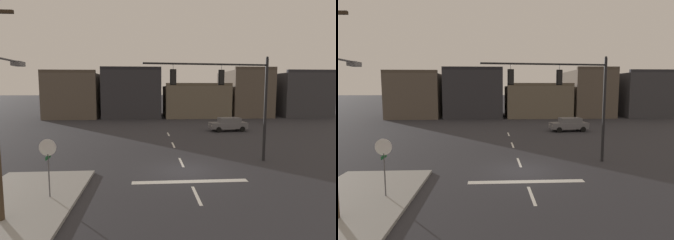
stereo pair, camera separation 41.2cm
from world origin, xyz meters
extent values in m
plane|color=#2B2B30|center=(0.00, 0.00, 0.00)|extent=(400.00, 400.00, 0.00)
cube|color=gray|center=(-8.04, -4.00, 0.07)|extent=(5.00, 8.00, 0.15)
cube|color=silver|center=(0.00, -2.00, 0.00)|extent=(6.40, 0.50, 0.01)
cube|color=silver|center=(0.00, -4.00, 0.00)|extent=(0.16, 2.40, 0.01)
cube|color=silver|center=(0.00, 2.00, 0.00)|extent=(0.16, 2.40, 0.01)
cube|color=silver|center=(0.00, 8.00, 0.00)|extent=(0.16, 2.40, 0.01)
cube|color=silver|center=(0.00, 14.00, 0.00)|extent=(0.16, 2.40, 0.01)
cylinder|color=black|center=(5.86, 2.05, 3.56)|extent=(0.20, 0.20, 7.12)
cylinder|color=black|center=(1.63, 1.62, 6.68)|extent=(8.47, 0.98, 0.12)
sphere|color=black|center=(5.86, 2.05, 7.17)|extent=(0.18, 0.18, 0.18)
cylinder|color=#56565B|center=(2.61, 1.72, 6.44)|extent=(0.03, 0.03, 0.35)
cube|color=black|center=(2.61, 1.72, 5.82)|extent=(0.32, 0.27, 0.90)
sphere|color=green|center=(2.60, 1.85, 6.10)|extent=(0.20, 0.20, 0.20)
sphere|color=#2D2314|center=(2.60, 1.85, 5.82)|extent=(0.20, 0.20, 0.20)
sphere|color=black|center=(2.60, 1.85, 5.54)|extent=(0.20, 0.20, 0.20)
cube|color=black|center=(2.61, 1.70, 5.82)|extent=(0.42, 0.07, 1.02)
cylinder|color=#56565B|center=(-0.64, 1.39, 6.44)|extent=(0.03, 0.03, 0.35)
cube|color=black|center=(-0.64, 1.39, 5.82)|extent=(0.32, 0.27, 0.90)
sphere|color=green|center=(-0.66, 1.51, 6.10)|extent=(0.20, 0.20, 0.20)
sphere|color=#2D2314|center=(-0.66, 1.51, 5.82)|extent=(0.20, 0.20, 0.20)
sphere|color=black|center=(-0.66, 1.51, 5.54)|extent=(0.20, 0.20, 0.20)
cube|color=black|center=(-0.64, 1.37, 5.82)|extent=(0.42, 0.07, 1.02)
cylinder|color=#56565B|center=(-6.81, -4.03, 1.07)|extent=(0.06, 0.06, 2.15)
cylinder|color=white|center=(-6.81, -4.03, 2.45)|extent=(0.76, 0.03, 0.76)
cylinder|color=#B21414|center=(-6.81, -4.02, 2.45)|extent=(0.68, 0.03, 0.68)
cube|color=#19592D|center=(-6.81, -4.03, 2.00)|extent=(0.02, 0.64, 0.16)
cube|color=slate|center=(7.33, 15.82, 0.70)|extent=(4.53, 2.15, 0.70)
cube|color=slate|center=(7.48, 15.83, 1.33)|extent=(2.59, 1.79, 0.56)
cube|color=#2D3842|center=(6.72, 15.77, 1.31)|extent=(0.37, 1.54, 0.47)
cube|color=#2D3842|center=(8.65, 15.92, 1.31)|extent=(0.34, 1.53, 0.46)
cylinder|color=black|center=(5.95, 14.85, 0.32)|extent=(0.66, 0.27, 0.64)
cylinder|color=black|center=(5.81, 16.55, 0.32)|extent=(0.66, 0.27, 0.64)
cylinder|color=black|center=(8.85, 15.09, 0.32)|extent=(0.66, 0.27, 0.64)
cylinder|color=black|center=(8.71, 16.78, 0.32)|extent=(0.66, 0.27, 0.64)
sphere|color=silver|center=(5.20, 15.07, 0.75)|extent=(0.16, 0.16, 0.16)
sphere|color=silver|center=(5.11, 16.21, 0.75)|extent=(0.16, 0.16, 0.16)
cube|color=maroon|center=(9.50, 15.99, 0.78)|extent=(0.15, 1.37, 0.12)
cylinder|color=#56565B|center=(-7.88, -5.11, 6.23)|extent=(0.08, 2.18, 0.08)
cube|color=slate|center=(-7.88, -4.02, 6.15)|extent=(0.36, 0.64, 0.20)
cube|color=brown|center=(-15.00, 33.43, 3.78)|extent=(8.82, 8.82, 7.56)
cube|color=#493F35|center=(-15.00, 29.33, 7.81)|extent=(8.82, 0.60, 0.50)
cube|color=#2D2D33|center=(-4.92, 35.28, 4.05)|extent=(9.85, 12.51, 8.11)
cube|color=black|center=(-4.92, 29.33, 8.36)|extent=(9.85, 0.60, 0.50)
cube|color=#665B4C|center=(6.33, 34.19, 2.75)|extent=(11.11, 10.32, 5.50)
cube|color=brown|center=(6.33, 29.33, 5.75)|extent=(11.11, 0.60, 0.50)
cube|color=brown|center=(15.91, 35.26, 4.10)|extent=(7.07, 12.46, 8.21)
cube|color=#493F35|center=(15.91, 29.33, 8.46)|extent=(7.07, 0.60, 0.50)
cube|color=#38383D|center=(25.73, 34.88, 3.89)|extent=(8.75, 11.71, 7.77)
cube|color=#2B2B30|center=(25.73, 29.33, 8.02)|extent=(8.75, 0.60, 0.50)
camera|label=1|loc=(-2.32, -16.71, 5.09)|focal=29.81mm
camera|label=2|loc=(-1.90, -16.73, 5.09)|focal=29.81mm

